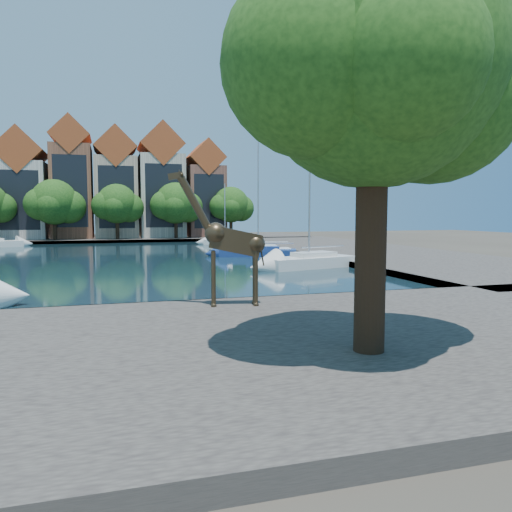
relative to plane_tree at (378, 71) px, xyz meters
The scene contains 20 objects.
ground 14.07m from the plane_tree, 130.22° to the left, with size 160.00×160.00×0.00m, color #38332B.
water_basin 34.72m from the plane_tree, 102.99° to the left, with size 38.00×50.00×0.08m, color black.
near_quay 10.82m from the plane_tree, 165.24° to the left, with size 50.00×14.00×0.50m, color #4C4842.
far_quay 65.87m from the plane_tree, 96.68° to the left, with size 60.00×16.00×0.50m, color #4C4842.
right_quay 38.04m from the plane_tree, 62.22° to the left, with size 14.00×52.00×0.50m, color #4C4842.
plane_tree is the anchor object (origin of this frame).
townhouse_west_inner 67.47m from the plane_tree, 105.57° to the left, with size 6.43×9.18×15.15m.
townhouse_center 66.03m from the plane_tree, 100.13° to the left, with size 5.44×9.18×16.93m.
townhouse_east_inner 65.24m from the plane_tree, 94.94° to the left, with size 5.94×9.18×15.79m.
townhouse_east_mid 65.00m from the plane_tree, 89.22° to the left, with size 6.43×9.18×16.65m.
townhouse_east_end 65.41m from the plane_tree, 83.52° to the left, with size 5.44×9.18×14.43m.
far_tree_mid_west 61.06m from the plane_tree, 102.79° to the left, with size 7.80×6.00×8.00m.
far_tree_mid_east 59.81m from the plane_tree, 95.30° to the left, with size 7.02×5.40×7.52m.
far_tree_east 59.60m from the plane_tree, 87.60° to the left, with size 7.54×5.80×7.84m.
far_tree_far_east 60.47m from the plane_tree, 80.01° to the left, with size 6.76×5.20×7.36m.
giraffe_statue 8.93m from the plane_tree, 106.59° to the left, with size 3.62×0.94×5.17m.
sailboat_right_a 24.55m from the plane_tree, 71.72° to the left, with size 7.42×4.20×10.08m.
sailboat_right_b 33.85m from the plane_tree, 78.67° to the left, with size 7.35×4.65×11.29m.
sailboat_right_c 34.88m from the plane_tree, 78.52° to the left, with size 6.34×3.25×10.11m.
sailboat_right_d 51.26m from the plane_tree, 81.64° to the left, with size 5.54×3.39×7.65m.
Camera 1 is at (1.06, -20.48, 4.12)m, focal length 35.00 mm.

